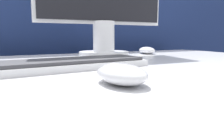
{
  "coord_description": "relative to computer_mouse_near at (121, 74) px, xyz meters",
  "views": [
    {
      "loc": [
        -0.23,
        -0.47,
        0.78
      ],
      "look_at": [
        -0.05,
        -0.12,
        0.72
      ],
      "focal_mm": 35.0,
      "sensor_mm": 36.0,
      "label": 1
    }
  ],
  "objects": [
    {
      "name": "partition_panel",
      "position": [
        0.05,
        0.81,
        -0.15
      ],
      "size": [
        5.0,
        0.03,
        1.15
      ],
      "color": "navy",
      "rests_on": "ground_plane"
    },
    {
      "name": "computer_mouse_far",
      "position": [
        0.42,
        0.5,
        -0.0
      ],
      "size": [
        0.09,
        0.12,
        0.03
      ],
      "rotation": [
        0.0,
        0.0,
        -0.29
      ],
      "color": "white",
      "rests_on": "desk"
    },
    {
      "name": "keyboard",
      "position": [
        -0.05,
        0.21,
        -0.01
      ],
      "size": [
        0.44,
        0.16,
        0.02
      ],
      "rotation": [
        0.0,
        0.0,
        0.08
      ],
      "color": "silver",
      "rests_on": "desk"
    },
    {
      "name": "computer_mouse_near",
      "position": [
        0.0,
        0.0,
        0.0
      ],
      "size": [
        0.08,
        0.12,
        0.03
      ],
      "rotation": [
        0.0,
        0.0,
        0.03
      ],
      "color": "silver",
      "rests_on": "desk"
    }
  ]
}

